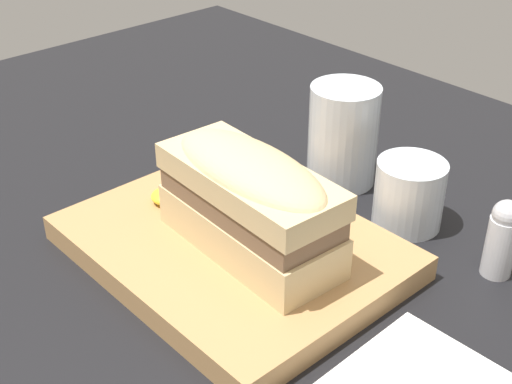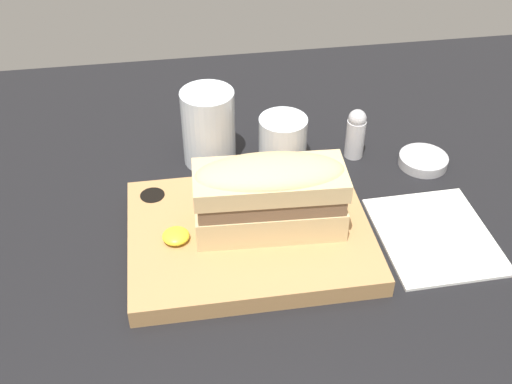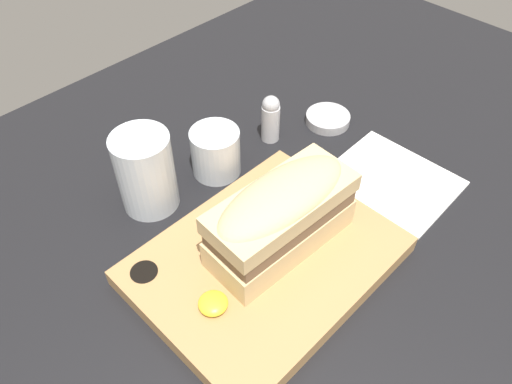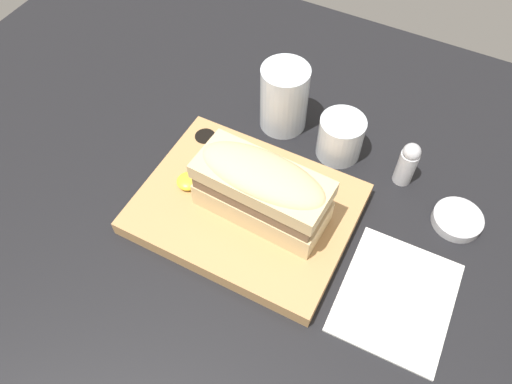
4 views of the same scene
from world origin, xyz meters
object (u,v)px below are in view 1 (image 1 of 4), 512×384
object	(u,v)px
sandwich	(250,198)
salt_shaker	(502,238)
serving_board	(232,246)
wine_glass	(409,196)
water_glass	(343,141)

from	to	relation	value
sandwich	salt_shaker	bearing A→B (deg)	46.42
serving_board	salt_shaker	size ratio (longest dim) A/B	3.85
serving_board	wine_glass	xyz separation A→B (cm)	(7.48, 16.94, 2.06)
water_glass	serving_board	bearing A→B (deg)	-80.72
serving_board	salt_shaker	xyz separation A→B (cm)	(18.19, 16.38, 2.73)
water_glass	salt_shaker	distance (cm)	21.38
serving_board	water_glass	xyz separation A→B (cm)	(-3.05, 18.65, 3.65)
sandwich	wine_glass	distance (cm)	18.26
serving_board	wine_glass	bearing A→B (deg)	66.17
water_glass	wine_glass	xyz separation A→B (cm)	(10.53, -1.71, -1.58)
sandwich	water_glass	bearing A→B (deg)	106.70
water_glass	wine_glass	distance (cm)	10.78
serving_board	water_glass	bearing A→B (deg)	99.28
sandwich	wine_glass	bearing A→B (deg)	73.85
sandwich	water_glass	xyz separation A→B (cm)	(-5.61, 18.70, -2.92)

